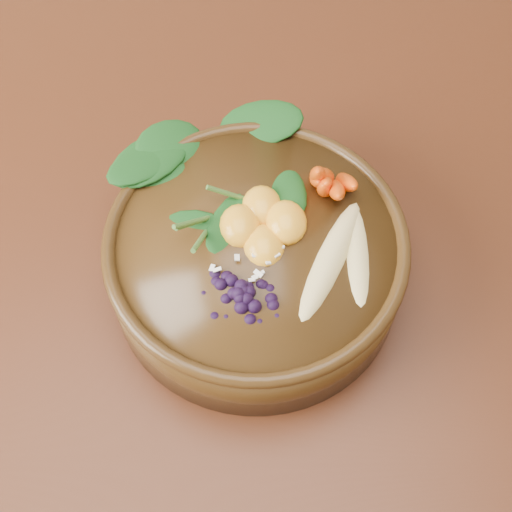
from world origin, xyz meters
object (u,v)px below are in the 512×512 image
banana_halves (346,249)px  blueberry_pile (241,285)px  stoneware_bowl (256,261)px  kale_heap (227,167)px  dining_table (113,323)px  carrot_cluster (331,162)px  mandarin_cluster (263,216)px

banana_halves → blueberry_pile: blueberry_pile is taller
stoneware_bowl → kale_heap: size_ratio=1.53×
dining_table → carrot_cluster: carrot_cluster is taller
banana_halves → mandarin_cluster: size_ratio=1.66×
carrot_cluster → banana_halves: carrot_cluster is taller
mandarin_cluster → blueberry_pile: bearing=-108.1°
dining_table → mandarin_cluster: size_ratio=17.94×
banana_halves → mandarin_cluster: mandarin_cluster is taller
kale_heap → mandarin_cluster: size_ratio=2.07×
dining_table → banana_halves: (0.24, -0.03, 0.18)m
stoneware_bowl → blueberry_pile: (-0.02, -0.06, 0.06)m
banana_halves → blueberry_pile: (-0.09, -0.03, 0.01)m
kale_heap → carrot_cluster: size_ratio=2.38×
carrot_cluster → blueberry_pile: (-0.09, -0.11, -0.02)m
dining_table → carrot_cluster: size_ratio=20.63×
dining_table → carrot_cluster: bearing=11.7°
stoneware_bowl → banana_halves: (0.08, -0.02, 0.05)m
carrot_cluster → mandarin_cluster: bearing=-129.8°
kale_heap → blueberry_pile: size_ratio=1.42×
stoneware_bowl → banana_halves: banana_halves is taller
stoneware_bowl → mandarin_cluster: mandarin_cluster is taller
banana_halves → blueberry_pile: 0.10m
kale_heap → banana_halves: size_ratio=1.25×
dining_table → mandarin_cluster: 0.25m
dining_table → kale_heap: kale_heap is taller
stoneware_bowl → blueberry_pile: size_ratio=2.16×
stoneware_bowl → blueberry_pile: bearing=-106.0°
stoneware_bowl → kale_heap: (-0.02, 0.07, 0.06)m
dining_table → mandarin_cluster: (0.17, 0.01, 0.18)m
kale_heap → banana_halves: kale_heap is taller
kale_heap → blueberry_pile: kale_heap is taller
kale_heap → mandarin_cluster: (0.03, -0.05, -0.01)m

